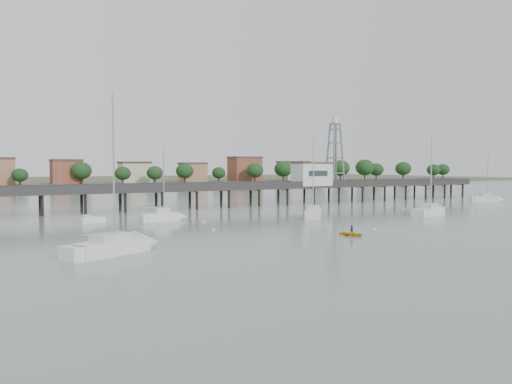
% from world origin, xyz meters
% --- Properties ---
extents(ground_plane, '(500.00, 500.00, 0.00)m').
position_xyz_m(ground_plane, '(0.00, 0.00, 0.00)').
color(ground_plane, slate).
rests_on(ground_plane, ground).
extents(pier, '(150.00, 5.00, 5.50)m').
position_xyz_m(pier, '(0.00, 60.00, 3.79)').
color(pier, '#2D2823').
rests_on(pier, ground).
extents(pier_building, '(8.40, 5.40, 5.30)m').
position_xyz_m(pier_building, '(25.00, 60.00, 6.67)').
color(pier_building, silver).
rests_on(pier_building, ground).
extents(lattice_tower, '(3.20, 3.20, 15.50)m').
position_xyz_m(lattice_tower, '(31.50, 60.00, 11.10)').
color(lattice_tower, slate).
rests_on(lattice_tower, ground).
extents(sailboat_d, '(9.41, 5.19, 14.84)m').
position_xyz_m(sailboat_d, '(28.31, 28.29, 0.63)').
color(sailboat_d, white).
rests_on(sailboat_d, ground).
extents(sailboat_b, '(7.03, 2.67, 11.49)m').
position_xyz_m(sailboat_b, '(-15.17, 41.07, 0.65)').
color(sailboat_b, white).
rests_on(sailboat_b, ground).
extents(sailboat_c, '(7.20, 8.23, 14.03)m').
position_xyz_m(sailboat_c, '(7.85, 35.05, 0.64)').
color(sailboat_c, white).
rests_on(sailboat_c, ground).
extents(sailboat_e, '(7.06, 5.76, 11.90)m').
position_xyz_m(sailboat_e, '(64.73, 43.76, 0.65)').
color(sailboat_e, white).
rests_on(sailboat_e, ground).
extents(sailboat_f, '(10.19, 6.85, 16.20)m').
position_xyz_m(sailboat_f, '(-27.82, 16.53, 0.63)').
color(sailboat_f, white).
rests_on(sailboat_f, ground).
extents(white_tender, '(3.94, 2.46, 1.42)m').
position_xyz_m(white_tender, '(-26.01, 43.81, 0.44)').
color(white_tender, white).
rests_on(white_tender, ground).
extents(yellow_dinghy, '(2.21, 1.35, 2.98)m').
position_xyz_m(yellow_dinghy, '(-0.94, 14.73, 0.00)').
color(yellow_dinghy, gold).
rests_on(yellow_dinghy, ground).
extents(dinghy_occupant, '(0.78, 1.17, 0.26)m').
position_xyz_m(dinghy_occupant, '(-0.94, 14.73, 0.00)').
color(dinghy_occupant, black).
rests_on(dinghy_occupant, ground).
extents(mooring_buoys, '(75.86, 22.36, 0.39)m').
position_xyz_m(mooring_buoys, '(1.71, 30.18, 0.08)').
color(mooring_buoys, beige).
rests_on(mooring_buoys, ground).
extents(far_shore, '(500.00, 170.00, 10.40)m').
position_xyz_m(far_shore, '(0.36, 239.58, 0.95)').
color(far_shore, '#475133').
rests_on(far_shore, ground).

